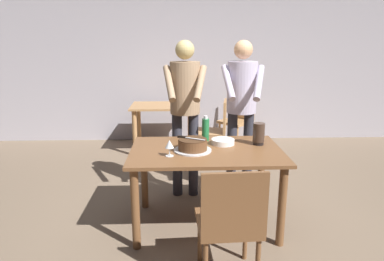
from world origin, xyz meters
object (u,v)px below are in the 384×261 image
water_bottle (206,129)px  cake_on_platter (193,145)px  main_dining_table (206,162)px  background_chair_1 (216,128)px  chair_near_side (230,221)px  background_table (163,115)px  person_cutting_cake (185,102)px  person_standing_beside (242,101)px  background_chair_0 (238,117)px  cake_knife (186,137)px  plate_stack (223,142)px  hurricane_lamp (259,134)px  wine_glass_near (169,145)px

water_bottle → cake_on_platter: bearing=-113.0°
main_dining_table → background_chair_1: size_ratio=1.53×
water_bottle → chair_near_side: (0.09, -1.12, -0.37)m
cake_on_platter → background_table: size_ratio=0.34×
water_bottle → person_cutting_cake: person_cutting_cake is taller
cake_on_platter → person_standing_beside: bearing=52.4°
water_bottle → background_table: water_bottle is taller
cake_on_platter → background_chair_0: (0.86, 2.56, -0.31)m
cake_knife → person_cutting_cake: bearing=89.2°
person_standing_beside → cake_on_platter: bearing=-127.6°
cake_knife → person_standing_beside: size_ratio=0.14×
person_standing_beside → person_cutting_cake: bearing=-177.2°
cake_knife → plate_stack: bearing=24.1°
main_dining_table → background_chair_1: background_chair_1 is taller
plate_stack → hurricane_lamp: bearing=-4.5°
person_cutting_cake → wine_glass_near: bearing=-100.1°
background_chair_0 → background_table: bearing=-171.7°
plate_stack → background_chair_1: background_chair_1 is taller
chair_near_side → wine_glass_near: bearing=123.5°
wine_glass_near → background_table: (-0.17, 2.52, -0.28)m
cake_knife → person_standing_beside: 0.96m
main_dining_table → water_bottle: water_bottle is taller
main_dining_table → person_standing_beside: person_standing_beside is taller
hurricane_lamp → person_standing_beside: bearing=97.4°
cake_on_platter → hurricane_lamp: (0.63, 0.17, 0.06)m
water_bottle → person_standing_beside: bearing=43.3°
plate_stack → person_cutting_cake: size_ratio=0.13×
cake_on_platter → background_table: (-0.37, 2.38, -0.22)m
plate_stack → chair_near_side: size_ratio=0.24×
plate_stack → person_cutting_cake: 0.68m
wine_glass_near → chair_near_side: size_ratio=0.16×
water_bottle → background_chair_1: 1.58m
chair_near_side → background_chair_1: size_ratio=1.00×
person_cutting_cake → background_chair_0: size_ratio=1.91×
cake_on_platter → plate_stack: bearing=33.4°
cake_on_platter → hurricane_lamp: hurricane_lamp is taller
wine_glass_near → person_cutting_cake: bearing=79.9°
cake_on_platter → wine_glass_near: size_ratio=2.36×
background_chair_0 → background_chair_1: size_ratio=1.00×
person_standing_beside → chair_near_side: size_ratio=1.91×
background_chair_1 → wine_glass_near: bearing=-107.1°
plate_stack → background_chair_1: size_ratio=0.24×
cake_knife → plate_stack: cake_knife is taller
plate_stack → hurricane_lamp: hurricane_lamp is taller
main_dining_table → hurricane_lamp: 0.57m
cake_on_platter → plate_stack: cake_on_platter is taller
person_cutting_cake → main_dining_table: bearing=-74.9°
wine_glass_near → background_chair_1: size_ratio=0.16×
main_dining_table → cake_on_platter: 0.21m
water_bottle → hurricane_lamp: size_ratio=1.19×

